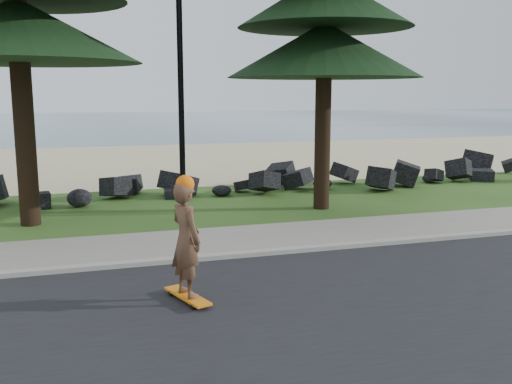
% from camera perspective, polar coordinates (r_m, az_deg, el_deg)
% --- Properties ---
extents(ground, '(160.00, 160.00, 0.00)m').
position_cam_1_polar(ground, '(11.10, -4.42, -5.44)').
color(ground, '#294916').
rests_on(ground, ground).
extents(road, '(160.00, 7.00, 0.02)m').
position_cam_1_polar(road, '(7.02, 3.90, -14.69)').
color(road, black).
rests_on(road, ground).
extents(kerb, '(160.00, 0.20, 0.10)m').
position_cam_1_polar(kerb, '(10.24, -3.32, -6.45)').
color(kerb, '#9E9A8E').
rests_on(kerb, ground).
extents(sidewalk, '(160.00, 2.00, 0.08)m').
position_cam_1_polar(sidewalk, '(11.28, -4.65, -4.98)').
color(sidewalk, gray).
rests_on(sidewalk, ground).
extents(beach_sand, '(160.00, 15.00, 0.01)m').
position_cam_1_polar(beach_sand, '(25.23, -11.64, 3.03)').
color(beach_sand, beige).
rests_on(beach_sand, ground).
extents(ocean, '(160.00, 58.00, 0.01)m').
position_cam_1_polar(ocean, '(61.57, -14.92, 6.83)').
color(ocean, '#3A626F').
rests_on(ocean, ground).
extents(seawall_boulders, '(60.00, 2.40, 1.10)m').
position_cam_1_polar(seawall_boulders, '(16.48, -8.68, -0.46)').
color(seawall_boulders, black).
rests_on(seawall_boulders, ground).
extents(lamp_post, '(0.25, 0.14, 8.14)m').
position_cam_1_polar(lamp_post, '(13.90, -7.63, 14.78)').
color(lamp_post, black).
rests_on(lamp_post, ground).
extents(skateboarder, '(0.56, 0.99, 1.81)m').
position_cam_1_polar(skateboarder, '(8.00, -6.99, -4.79)').
color(skateboarder, orange).
rests_on(skateboarder, ground).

